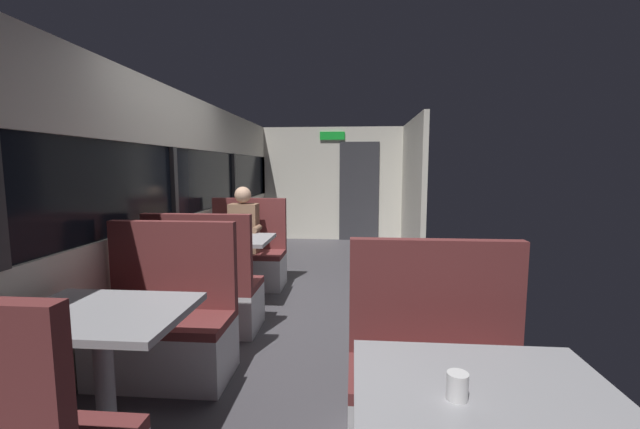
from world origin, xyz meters
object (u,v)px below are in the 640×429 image
object	(u,v)px
dining_table_front_aisle	(484,416)
bench_front_aisle_facing_entry	(439,389)
bench_mid_window_facing_entry	(247,260)
bench_mid_window_facing_end	(206,296)
dining_table_mid_window	(229,247)
bench_near_window_facing_entry	(165,331)
dining_table_near_window	(101,329)
coffee_cup_primary	(457,386)
seated_passenger	(245,245)

from	to	relation	value
dining_table_front_aisle	bench_front_aisle_facing_entry	size ratio (longest dim) A/B	0.82
bench_mid_window_facing_entry	bench_front_aisle_facing_entry	world-z (taller)	same
bench_mid_window_facing_end	dining_table_mid_window	bearing A→B (deg)	90.00
bench_mid_window_facing_end	bench_front_aisle_facing_entry	bearing A→B (deg)	-37.99
dining_table_mid_window	bench_mid_window_facing_entry	xyz separation A→B (m)	(0.00, 0.70, -0.31)
bench_mid_window_facing_entry	dining_table_front_aisle	world-z (taller)	bench_mid_window_facing_entry
bench_near_window_facing_entry	dining_table_mid_window	world-z (taller)	bench_near_window_facing_entry
dining_table_near_window	coffee_cup_primary	distance (m)	1.81
dining_table_mid_window	dining_table_front_aisle	xyz separation A→B (m)	(1.79, -2.80, 0.00)
bench_near_window_facing_entry	coffee_cup_primary	distance (m)	2.21
bench_front_aisle_facing_entry	seated_passenger	world-z (taller)	seated_passenger
seated_passenger	bench_near_window_facing_entry	bearing A→B (deg)	-90.00
bench_near_window_facing_entry	bench_front_aisle_facing_entry	world-z (taller)	same
bench_mid_window_facing_end	seated_passenger	distance (m)	1.34
bench_mid_window_facing_entry	coffee_cup_primary	size ratio (longest dim) A/B	12.22
dining_table_mid_window	bench_near_window_facing_entry	bearing A→B (deg)	-90.00
bench_mid_window_facing_entry	bench_front_aisle_facing_entry	size ratio (longest dim) A/B	1.00
bench_near_window_facing_entry	bench_mid_window_facing_end	distance (m)	0.80
bench_front_aisle_facing_entry	bench_mid_window_facing_entry	bearing A→B (deg)	122.62
bench_front_aisle_facing_entry	seated_passenger	xyz separation A→B (m)	(-1.79, 2.72, 0.21)
bench_mid_window_facing_entry	coffee_cup_primary	xyz separation A→B (m)	(1.68, -3.57, 0.46)
dining_table_near_window	bench_mid_window_facing_end	xyz separation A→B (m)	(0.00, 1.50, -0.31)
bench_mid_window_facing_entry	dining_table_mid_window	bearing A→B (deg)	-90.00
dining_table_near_window	dining_table_mid_window	bearing A→B (deg)	90.00
bench_mid_window_facing_end	bench_mid_window_facing_entry	bearing A→B (deg)	90.00
dining_table_near_window	bench_mid_window_facing_entry	distance (m)	2.91
dining_table_mid_window	seated_passenger	distance (m)	0.64
bench_mid_window_facing_entry	dining_table_front_aisle	distance (m)	3.94
bench_mid_window_facing_end	seated_passenger	size ratio (longest dim) A/B	0.87
dining_table_near_window	bench_mid_window_facing_entry	world-z (taller)	bench_mid_window_facing_entry
dining_table_near_window	bench_near_window_facing_entry	xyz separation A→B (m)	(0.00, 0.70, -0.31)
bench_mid_window_facing_end	bench_mid_window_facing_entry	size ratio (longest dim) A/B	1.00
dining_table_front_aisle	coffee_cup_primary	bearing A→B (deg)	-147.33
dining_table_front_aisle	dining_table_mid_window	bearing A→B (deg)	122.62
dining_table_near_window	bench_front_aisle_facing_entry	distance (m)	1.82
bench_near_window_facing_entry	bench_mid_window_facing_entry	world-z (taller)	same
dining_table_front_aisle	seated_passenger	distance (m)	3.86
bench_near_window_facing_entry	dining_table_front_aisle	world-z (taller)	bench_near_window_facing_entry
dining_table_near_window	bench_near_window_facing_entry	size ratio (longest dim) A/B	0.82
bench_near_window_facing_entry	dining_table_front_aisle	distance (m)	2.23
dining_table_mid_window	bench_front_aisle_facing_entry	distance (m)	2.77
bench_mid_window_facing_entry	dining_table_front_aisle	bearing A→B (deg)	-62.89
bench_mid_window_facing_entry	seated_passenger	bearing A→B (deg)	-90.00
bench_near_window_facing_entry	bench_mid_window_facing_entry	distance (m)	2.20
coffee_cup_primary	bench_front_aisle_facing_entry	bearing A→B (deg)	81.56
dining_table_front_aisle	seated_passenger	world-z (taller)	seated_passenger
dining_table_mid_window	seated_passenger	size ratio (longest dim) A/B	0.71
dining_table_mid_window	bench_front_aisle_facing_entry	xyz separation A→B (m)	(1.79, -2.10, -0.31)
bench_near_window_facing_entry	seated_passenger	bearing A→B (deg)	90.00
dining_table_mid_window	bench_mid_window_facing_entry	world-z (taller)	bench_mid_window_facing_entry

